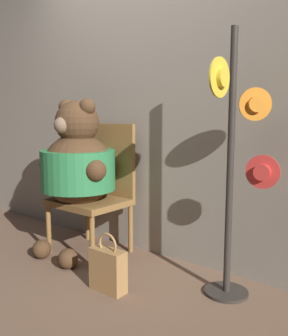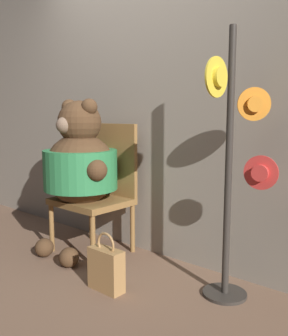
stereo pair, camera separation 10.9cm
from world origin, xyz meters
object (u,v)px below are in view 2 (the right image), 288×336
(chair, at_px, (100,185))
(handbag_on_ground, at_px, (106,268))
(teddy_bear, at_px, (80,165))
(hat_display_rack, at_px, (233,170))

(chair, height_order, handbag_on_ground, chair)
(handbag_on_ground, bearing_deg, teddy_bear, 153.24)
(teddy_bear, distance_m, handbag_on_ground, 0.94)
(handbag_on_ground, bearing_deg, chair, 140.17)
(chair, distance_m, handbag_on_ground, 0.89)
(teddy_bear, height_order, hat_display_rack, hat_display_rack)
(chair, relative_size, teddy_bear, 0.84)
(chair, bearing_deg, teddy_bear, -102.33)
(teddy_bear, distance_m, hat_display_rack, 1.32)
(hat_display_rack, bearing_deg, chair, 176.77)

